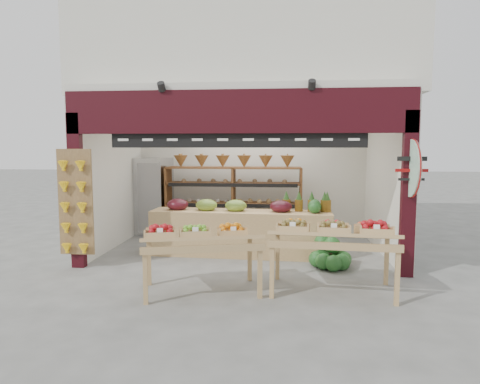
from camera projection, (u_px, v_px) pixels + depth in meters
name	position (u px, v px, depth m)	size (l,w,h in m)	color
ground	(242.00, 256.00, 8.22)	(60.00, 60.00, 0.00)	#62625E
shop_structure	(249.00, 63.00, 9.41)	(6.36, 5.12, 5.40)	silver
banana_board	(75.00, 204.00, 7.21)	(0.60, 0.15, 1.80)	olive
gift_sign	(411.00, 168.00, 6.63)	(0.04, 0.93, 0.92)	#B4E3C9
back_shelving	(233.00, 186.00, 9.70)	(3.08, 0.51, 1.90)	brown
refrigerator	(154.00, 196.00, 10.18)	(0.71, 0.71, 1.83)	#B3B5BA
cardboard_stack	(175.00, 237.00, 8.77)	(1.04, 0.83, 0.67)	beige
mid_counter	(240.00, 231.00, 8.22)	(3.47, 0.82, 1.08)	tan
display_table_left	(194.00, 235.00, 6.11)	(1.84, 1.31, 1.05)	tan
display_table_right	(333.00, 231.00, 6.10)	(1.83, 1.11, 1.11)	tan
watermelon_pile	(330.00, 256.00, 7.39)	(0.74, 0.71, 0.54)	#194B1A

